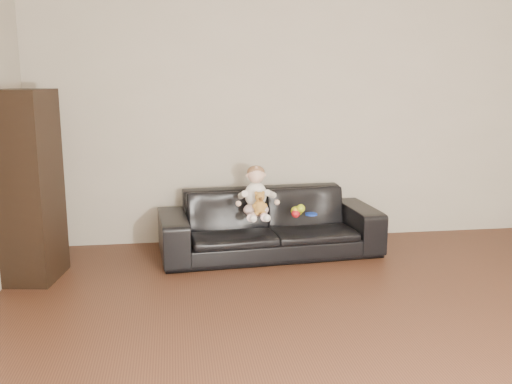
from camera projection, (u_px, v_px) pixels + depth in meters
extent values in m
plane|color=#472719|center=(398.00, 376.00, 3.09)|extent=(5.50, 5.50, 0.00)
plane|color=#B3A996|center=(294.00, 107.00, 5.50)|extent=(5.00, 0.00, 5.00)
imported|color=black|center=(270.00, 223.00, 5.17)|extent=(2.02, 0.92, 0.57)
cube|color=black|center=(29.00, 187.00, 4.45)|extent=(0.45, 0.57, 1.50)
cube|color=silver|center=(28.00, 144.00, 4.38)|extent=(0.22, 0.28, 0.28)
ellipsoid|color=#F5CFD0|center=(256.00, 210.00, 5.03)|extent=(0.26, 0.24, 0.12)
ellipsoid|color=white|center=(256.00, 195.00, 5.02)|extent=(0.23, 0.20, 0.23)
sphere|color=beige|center=(256.00, 175.00, 4.97)|extent=(0.18, 0.18, 0.15)
ellipsoid|color=#8C603F|center=(256.00, 172.00, 4.97)|extent=(0.19, 0.19, 0.11)
cylinder|color=#F5CFD0|center=(253.00, 216.00, 4.89)|extent=(0.11, 0.20, 0.07)
cylinder|color=#F5CFD0|center=(264.00, 215.00, 4.90)|extent=(0.11, 0.20, 0.07)
sphere|color=white|center=(254.00, 219.00, 4.79)|extent=(0.08, 0.08, 0.06)
sphere|color=white|center=(267.00, 218.00, 4.81)|extent=(0.08, 0.08, 0.06)
cylinder|color=white|center=(243.00, 195.00, 4.95)|extent=(0.09, 0.17, 0.10)
cylinder|color=white|center=(270.00, 194.00, 4.98)|extent=(0.09, 0.17, 0.10)
ellipsoid|color=#A97730|center=(260.00, 207.00, 4.88)|extent=(0.13, 0.12, 0.12)
sphere|color=#A97730|center=(260.00, 197.00, 4.85)|extent=(0.10, 0.10, 0.08)
sphere|color=#A97730|center=(256.00, 193.00, 4.85)|extent=(0.04, 0.04, 0.03)
sphere|color=#A97730|center=(263.00, 193.00, 4.85)|extent=(0.04, 0.04, 0.03)
sphere|color=#593819|center=(261.00, 199.00, 4.81)|extent=(0.04, 0.04, 0.03)
ellipsoid|color=#ADC917|center=(297.00, 211.00, 5.05)|extent=(0.14, 0.16, 0.09)
sphere|color=red|center=(296.00, 213.00, 4.98)|extent=(0.09, 0.09, 0.08)
cylinder|color=blue|center=(311.00, 214.00, 5.09)|extent=(0.14, 0.14, 0.02)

